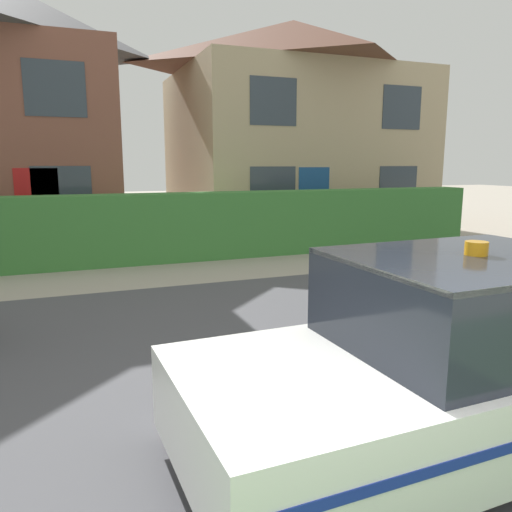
% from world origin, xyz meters
% --- Properties ---
extents(road_strip, '(28.00, 6.96, 0.01)m').
position_xyz_m(road_strip, '(0.00, 4.31, 0.01)').
color(road_strip, '#4C4C51').
rests_on(road_strip, ground).
extents(garden_hedge, '(15.62, 0.78, 1.55)m').
position_xyz_m(garden_hedge, '(1.10, 10.28, 0.77)').
color(garden_hedge, '#3D7F38').
rests_on(garden_hedge, ground).
extents(police_car, '(4.05, 1.90, 1.62)m').
position_xyz_m(police_car, '(1.21, 1.89, 0.72)').
color(police_car, black).
rests_on(police_car, road_strip).
extents(house_right, '(8.21, 6.96, 7.03)m').
position_xyz_m(house_right, '(6.32, 15.54, 3.58)').
color(house_right, tan).
rests_on(house_right, ground).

